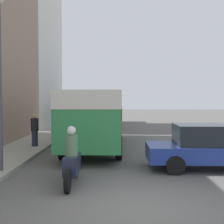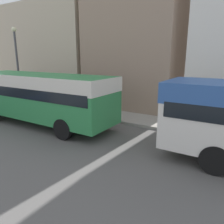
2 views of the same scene
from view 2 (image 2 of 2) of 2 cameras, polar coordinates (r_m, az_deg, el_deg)
sidewalk at (r=21.96m, az=-25.60°, el=3.24°), size 2.20×120.00×0.15m
building_corner at (r=22.50m, az=-13.43°, el=14.81°), size 6.64×9.85×8.19m
building_midblock at (r=17.21m, az=7.06°, el=22.27°), size 5.50×6.64×12.34m
bus_lead at (r=12.87m, az=-18.62°, el=5.00°), size 2.57×9.25×2.82m
pedestrian_near_curb at (r=15.29m, az=-10.56°, el=3.47°), size 0.37×0.37×1.57m
lamp_post at (r=18.73m, az=-23.57°, el=12.60°), size 0.36×0.36×5.74m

